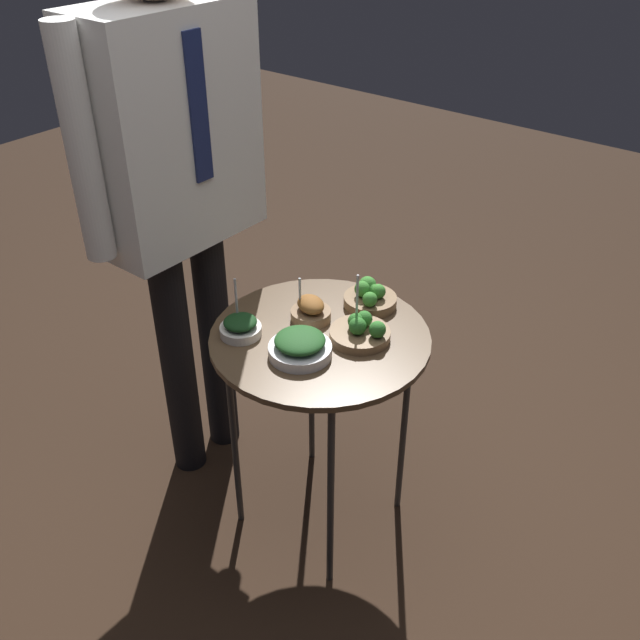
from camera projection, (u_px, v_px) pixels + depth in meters
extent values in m
plane|color=black|center=(320.00, 511.00, 2.35)|extent=(8.00, 8.00, 0.00)
cylinder|color=brown|center=(320.00, 338.00, 1.96)|extent=(0.61, 0.61, 0.02)
cylinder|color=#2D2D2D|center=(404.00, 427.00, 2.19)|extent=(0.02, 0.02, 0.69)
cylinder|color=#2D2D2D|center=(331.00, 498.00, 1.95)|extent=(0.02, 0.02, 0.69)
cylinder|color=#2D2D2D|center=(311.00, 380.00, 2.38)|extent=(0.02, 0.02, 0.69)
cylinder|color=#2D2D2D|center=(234.00, 440.00, 2.14)|extent=(0.02, 0.02, 0.69)
cylinder|color=brown|center=(360.00, 335.00, 1.94)|extent=(0.17, 0.17, 0.03)
sphere|color=#2D7028|center=(364.00, 319.00, 1.94)|extent=(0.05, 0.05, 0.05)
sphere|color=#2D7028|center=(356.00, 321.00, 1.93)|extent=(0.05, 0.05, 0.05)
sphere|color=#2D7028|center=(358.00, 326.00, 1.91)|extent=(0.05, 0.05, 0.05)
sphere|color=#2D7028|center=(377.00, 329.00, 1.90)|extent=(0.05, 0.05, 0.05)
cylinder|color=#ADADB2|center=(357.00, 302.00, 1.94)|extent=(0.01, 0.01, 0.17)
cylinder|color=brown|center=(311.00, 315.00, 2.02)|extent=(0.11, 0.11, 0.03)
ellipsoid|color=brown|center=(311.00, 304.00, 2.00)|extent=(0.10, 0.11, 0.04)
cylinder|color=#ADADB2|center=(300.00, 298.00, 2.00)|extent=(0.01, 0.01, 0.13)
cylinder|color=silver|center=(241.00, 330.00, 1.96)|extent=(0.12, 0.12, 0.03)
ellipsoid|color=#143816|center=(240.00, 322.00, 1.94)|extent=(0.09, 0.09, 0.03)
cylinder|color=#ADADB2|center=(237.00, 304.00, 1.94)|extent=(0.01, 0.01, 0.16)
cylinder|color=silver|center=(300.00, 350.00, 1.87)|extent=(0.17, 0.17, 0.03)
ellipsoid|color=#1E4C1E|center=(300.00, 340.00, 1.86)|extent=(0.14, 0.14, 0.04)
cylinder|color=brown|center=(370.00, 301.00, 2.08)|extent=(0.15, 0.15, 0.03)
sphere|color=#387F2D|center=(372.00, 290.00, 2.06)|extent=(0.04, 0.04, 0.04)
sphere|color=#387F2D|center=(367.00, 285.00, 2.07)|extent=(0.05, 0.05, 0.05)
sphere|color=#387F2D|center=(364.00, 289.00, 2.06)|extent=(0.05, 0.05, 0.05)
sphere|color=#387F2D|center=(370.00, 299.00, 2.02)|extent=(0.04, 0.04, 0.04)
sphere|color=#387F2D|center=(378.00, 291.00, 2.05)|extent=(0.04, 0.04, 0.04)
cylinder|color=black|center=(178.00, 364.00, 2.31)|extent=(0.11, 0.11, 0.86)
cylinder|color=black|center=(216.00, 341.00, 2.42)|extent=(0.11, 0.11, 0.86)
cube|color=white|center=(171.00, 129.00, 1.94)|extent=(0.49, 0.23, 0.65)
cube|color=navy|center=(199.00, 109.00, 1.84)|extent=(0.06, 0.01, 0.39)
cylinder|color=white|center=(82.00, 148.00, 1.75)|extent=(0.08, 0.08, 0.60)
cylinder|color=white|center=(242.00, 96.00, 2.11)|extent=(0.08, 0.08, 0.60)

